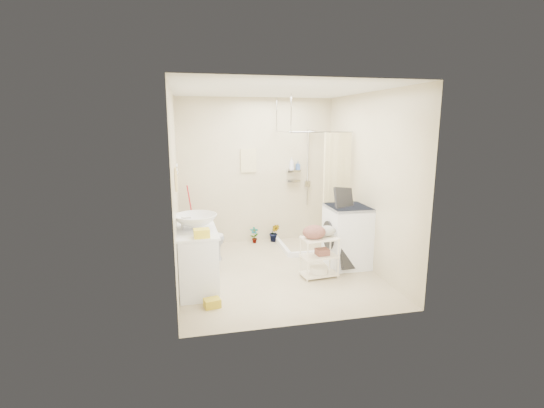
{
  "coord_description": "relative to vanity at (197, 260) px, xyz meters",
  "views": [
    {
      "loc": [
        -1.26,
        -5.38,
        2.16
      ],
      "look_at": [
        -0.01,
        0.25,
        0.97
      ],
      "focal_mm": 26.0,
      "sensor_mm": 36.0,
      "label": 1
    }
  ],
  "objects": [
    {
      "name": "tp_holder",
      "position": [
        -0.2,
        0.46,
        0.31
      ],
      "size": [
        0.08,
        0.12,
        0.14
      ],
      "primitive_type": null,
      "color": "white",
      "rests_on": "wall_left"
    },
    {
      "name": "toilet",
      "position": [
        0.12,
        1.13,
        -0.05
      ],
      "size": [
        0.71,
        0.43,
        0.71
      ],
      "primitive_type": "imported",
      "rotation": [
        0.0,
        0.0,
        1.62
      ],
      "color": "silver",
      "rests_on": "ground"
    },
    {
      "name": "shower",
      "position": [
        2.01,
        1.46,
        0.64
      ],
      "size": [
        1.1,
        1.1,
        2.1
      ],
      "primitive_type": null,
      "color": "white",
      "rests_on": "ground"
    },
    {
      "name": "sink",
      "position": [
        -0.0,
        0.05,
        0.5
      ],
      "size": [
        0.68,
        0.68,
        0.19
      ],
      "primitive_type": "imported",
      "rotation": [
        0.0,
        0.0,
        0.26
      ],
      "color": "silver",
      "rests_on": "vanity"
    },
    {
      "name": "floor_basket",
      "position": [
        0.14,
        -0.56,
        -0.33
      ],
      "size": [
        0.31,
        0.26,
        0.15
      ],
      "primitive_type": "cube",
      "rotation": [
        0.0,
        0.0,
        0.21
      ],
      "color": "gold",
      "rests_on": "ground"
    },
    {
      "name": "potted_plant_b",
      "position": [
        1.46,
        1.87,
        -0.24
      ],
      "size": [
        0.22,
        0.2,
        0.34
      ],
      "primitive_type": "imported",
      "rotation": [
        0.0,
        0.0,
        -0.3
      ],
      "color": "brown",
      "rests_on": "ground"
    },
    {
      "name": "ironing_board",
      "position": [
        2.2,
        0.3,
        0.23
      ],
      "size": [
        0.37,
        0.24,
        1.27
      ],
      "primitive_type": null,
      "rotation": [
        0.0,
        0.0,
        0.42
      ],
      "color": "black",
      "rests_on": "ground"
    },
    {
      "name": "towel_ring",
      "position": [
        -0.22,
        0.21,
        1.06
      ],
      "size": [
        0.04,
        0.22,
        0.34
      ],
      "primitive_type": null,
      "color": "#EFD48C",
      "rests_on": "wall_left"
    },
    {
      "name": "wall_back",
      "position": [
        1.16,
        2.01,
        0.89
      ],
      "size": [
        2.8,
        0.04,
        2.6
      ],
      "primitive_type": "cube",
      "color": "beige",
      "rests_on": "ground"
    },
    {
      "name": "hanging_towel",
      "position": [
        1.01,
        1.99,
        1.09
      ],
      "size": [
        0.28,
        0.03,
        0.42
      ],
      "primitive_type": "cube",
      "color": "beige",
      "rests_on": "wall_back"
    },
    {
      "name": "counter_basket",
      "position": [
        0.06,
        -0.36,
        0.46
      ],
      "size": [
        0.19,
        0.15,
        0.1
      ],
      "primitive_type": "cube",
      "rotation": [
        0.0,
        0.0,
        0.04
      ],
      "color": "yellow",
      "rests_on": "vanity"
    },
    {
      "name": "wall_right",
      "position": [
        2.56,
        0.41,
        0.89
      ],
      "size": [
        0.04,
        3.2,
        2.6
      ],
      "primitive_type": "cube",
      "color": "beige",
      "rests_on": "ground"
    },
    {
      "name": "wall_left",
      "position": [
        -0.24,
        0.41,
        0.89
      ],
      "size": [
        0.04,
        3.2,
        2.6
      ],
      "primitive_type": "cube",
      "color": "beige",
      "rests_on": "ground"
    },
    {
      "name": "vanity",
      "position": [
        0.0,
        0.0,
        0.0
      ],
      "size": [
        0.54,
        0.94,
        0.82
      ],
      "primitive_type": "cube",
      "rotation": [
        0.0,
        0.0,
        0.02
      ],
      "color": "white",
      "rests_on": "ground"
    },
    {
      "name": "potted_plant_a",
      "position": [
        1.08,
        1.86,
        -0.26
      ],
      "size": [
        0.16,
        0.11,
        0.3
      ],
      "primitive_type": "imported",
      "rotation": [
        0.0,
        0.0,
        0.02
      ],
      "color": "brown",
      "rests_on": "ground"
    },
    {
      "name": "ceiling",
      "position": [
        1.16,
        0.41,
        2.19
      ],
      "size": [
        2.8,
        3.2,
        0.04
      ],
      "primitive_type": "cube",
      "color": "silver",
      "rests_on": "ground"
    },
    {
      "name": "laundry_rack",
      "position": [
        1.71,
        0.08,
        -0.06
      ],
      "size": [
        0.53,
        0.34,
        0.7
      ],
      "primitive_type": null,
      "rotation": [
        0.0,
        0.0,
        0.09
      ],
      "color": "white",
      "rests_on": "ground"
    },
    {
      "name": "wall_front",
      "position": [
        1.16,
        -1.19,
        0.89
      ],
      "size": [
        2.8,
        0.04,
        2.6
      ],
      "primitive_type": "cube",
      "color": "beige",
      "rests_on": "ground"
    },
    {
      "name": "shampoo_bottle_a",
      "position": [
        1.8,
        1.94,
        1.03
      ],
      "size": [
        0.11,
        0.11,
        0.23
      ],
      "primitive_type": "imported",
      "rotation": [
        0.0,
        0.0,
        -0.24
      ],
      "color": "white",
      "rests_on": "shower"
    },
    {
      "name": "washing_machine",
      "position": [
        2.3,
        0.44,
        0.06
      ],
      "size": [
        0.64,
        0.66,
        0.93
      ],
      "primitive_type": "cube",
      "rotation": [
        0.0,
        0.0,
        -0.01
      ],
      "color": "white",
      "rests_on": "ground"
    },
    {
      "name": "mop",
      "position": [
        -0.06,
        1.94,
        0.15
      ],
      "size": [
        0.11,
        0.11,
        1.11
      ],
      "primitive_type": null,
      "rotation": [
        0.0,
        0.0,
        0.09
      ],
      "color": "red",
      "rests_on": "ground"
    },
    {
      "name": "floor",
      "position": [
        1.16,
        0.41,
        -0.41
      ],
      "size": [
        3.2,
        3.2,
        0.0
      ],
      "primitive_type": "plane",
      "color": "#C6B994",
      "rests_on": "ground"
    },
    {
      "name": "shampoo_bottle_b",
      "position": [
        1.92,
        1.95,
        0.99
      ],
      "size": [
        0.07,
        0.07,
        0.15
      ],
      "primitive_type": "imported",
      "rotation": [
        0.0,
        0.0,
        0.05
      ],
      "color": "#365592",
      "rests_on": "shower"
    }
  ]
}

